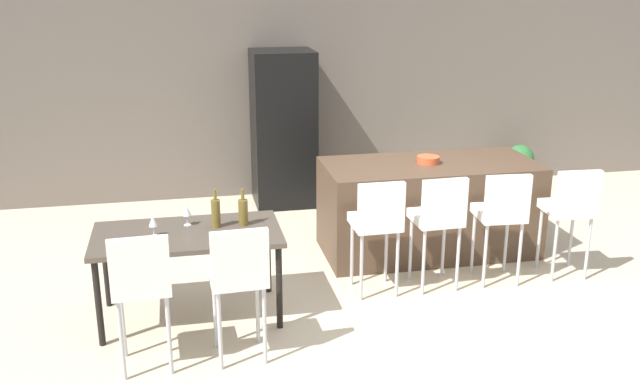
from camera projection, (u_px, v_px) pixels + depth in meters
ground_plane at (404, 282)px, 6.45m from camera, size 10.00×10.00×0.00m
back_wall at (334, 77)px, 8.76m from camera, size 10.00×0.12×2.90m
kitchen_island at (428, 207)px, 7.04m from camera, size 2.10×0.95×0.92m
bar_chair_left at (377, 219)px, 6.02m from camera, size 0.40×0.40×1.05m
bar_chair_middle at (439, 215)px, 6.12m from camera, size 0.41×0.41×1.05m
bar_chair_right at (502, 210)px, 6.24m from camera, size 0.43×0.43×1.05m
bar_chair_far at (571, 205)px, 6.36m from camera, size 0.42×0.42×1.05m
dining_table at (187, 240)px, 5.62m from camera, size 1.49×0.79×0.74m
dining_chair_near at (141, 280)px, 4.84m from camera, size 0.42×0.42×1.05m
dining_chair_far at (239, 272)px, 4.97m from camera, size 0.42×0.42×1.05m
wine_bottle_inner at (243, 212)px, 5.72m from camera, size 0.08×0.08×0.31m
wine_bottle_far at (216, 213)px, 5.68m from camera, size 0.07×0.07×0.32m
wine_glass_left at (187, 211)px, 5.72m from camera, size 0.07×0.07×0.17m
wine_glass_middle at (153, 221)px, 5.48m from camera, size 0.07×0.07×0.17m
refrigerator at (283, 129)px, 8.37m from camera, size 0.72×0.68×1.84m
fruit_bowl at (428, 160)px, 6.88m from camera, size 0.22×0.22×0.07m
potted_plant at (519, 163)px, 9.14m from camera, size 0.36×0.36×0.57m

